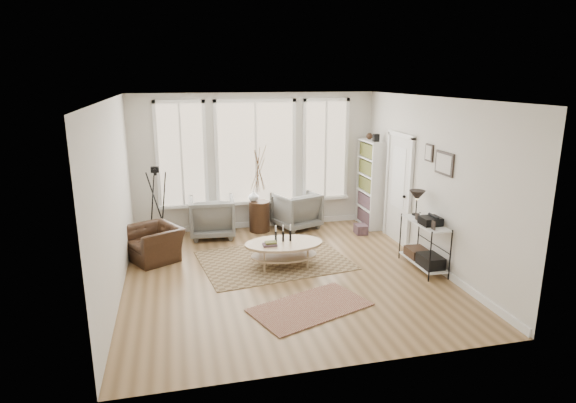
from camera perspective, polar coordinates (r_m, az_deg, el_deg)
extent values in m
plane|color=olive|center=(8.18, -0.40, -8.61)|extent=(5.50, 5.50, 0.00)
plane|color=white|center=(7.52, -0.43, 12.15)|extent=(5.50, 5.50, 0.00)
cube|color=silver|center=(10.36, -3.84, 4.74)|extent=(5.20, 0.04, 2.90)
cube|color=silver|center=(5.18, 6.46, -5.51)|extent=(5.20, 0.04, 2.90)
cube|color=silver|center=(7.59, -19.92, 0.20)|extent=(0.04, 5.50, 2.90)
cube|color=silver|center=(8.67, 16.60, 2.19)|extent=(0.04, 5.50, 2.90)
cube|color=white|center=(10.68, -3.71, -2.63)|extent=(5.10, 0.04, 0.12)
cube|color=white|center=(9.05, 15.88, -6.44)|extent=(0.03, 5.40, 0.12)
cube|color=#D4B281|center=(10.31, -3.84, 5.82)|extent=(1.60, 0.03, 2.10)
cube|color=#D4B281|center=(10.17, -12.52, 5.38)|extent=(0.90, 0.03, 2.10)
cube|color=#D4B281|center=(10.67, 4.43, 6.11)|extent=(0.90, 0.03, 2.10)
cube|color=white|center=(10.29, -3.82, 5.80)|extent=(1.74, 0.06, 2.24)
cube|color=white|center=(10.15, -12.52, 5.36)|extent=(1.04, 0.06, 2.24)
cube|color=white|center=(10.66, 4.47, 6.09)|extent=(1.04, 0.06, 2.24)
cube|color=white|center=(10.49, -3.71, -0.05)|extent=(4.10, 0.12, 0.06)
cube|color=silver|center=(9.73, 12.97, 1.33)|extent=(0.04, 0.88, 2.10)
cube|color=white|center=(9.67, 12.95, 2.77)|extent=(0.01, 0.55, 1.20)
cube|color=white|center=(9.30, 14.21, 0.64)|extent=(0.06, 0.08, 2.18)
cube|color=white|center=(10.15, 11.69, 1.95)|extent=(0.06, 0.08, 2.18)
cube|color=white|center=(9.54, 13.27, 7.71)|extent=(0.06, 1.06, 0.08)
sphere|color=black|center=(9.43, 13.59, 0.57)|extent=(0.06, 0.06, 0.06)
cube|color=white|center=(10.27, 10.60, 1.59)|extent=(0.30, 0.03, 1.90)
cube|color=white|center=(11.01, 8.88, 2.53)|extent=(0.30, 0.03, 1.90)
cube|color=white|center=(10.70, 10.45, 2.11)|extent=(0.02, 0.85, 1.90)
cube|color=white|center=(10.64, 9.71, 2.08)|extent=(0.30, 0.81, 1.90)
cube|color=brown|center=(10.64, 9.71, 2.08)|extent=(0.24, 0.75, 1.76)
cube|color=black|center=(10.29, 10.39, 7.45)|extent=(0.12, 0.10, 0.16)
sphere|color=#331D11|center=(10.61, 9.63, 7.64)|extent=(0.14, 0.14, 0.14)
cube|color=white|center=(8.69, 15.67, -6.89)|extent=(0.37, 1.07, 0.03)
cube|color=white|center=(8.46, 15.99, -2.47)|extent=(0.37, 1.07, 0.02)
cylinder|color=black|center=(8.07, 16.50, -6.32)|extent=(0.02, 0.02, 0.85)
cylinder|color=black|center=(8.25, 18.68, -6.04)|extent=(0.02, 0.02, 0.85)
cylinder|color=black|center=(8.94, 13.16, -4.02)|extent=(0.02, 0.02, 0.85)
cylinder|color=black|center=(9.10, 15.20, -3.82)|extent=(0.02, 0.02, 0.85)
cylinder|color=black|center=(8.74, 14.91, -1.48)|extent=(0.14, 0.14, 0.02)
cylinder|color=black|center=(8.70, 14.97, -0.59)|extent=(0.02, 0.02, 0.30)
cone|color=black|center=(8.65, 15.06, 0.69)|extent=(0.28, 0.28, 0.18)
cube|color=black|center=(8.31, 16.53, -2.20)|extent=(0.32, 0.30, 0.13)
cube|color=black|center=(8.45, 16.53, -6.78)|extent=(0.32, 0.45, 0.20)
cube|color=#331D11|center=(8.83, 15.02, -5.85)|extent=(0.32, 0.40, 0.16)
cube|color=black|center=(8.04, 16.86, -2.73)|extent=(0.02, 0.10, 0.14)
cube|color=black|center=(8.49, 15.05, -1.75)|extent=(0.02, 0.10, 0.12)
cube|color=black|center=(8.24, 18.05, 4.30)|extent=(0.03, 0.52, 0.38)
cube|color=silver|center=(8.24, 17.96, 4.30)|extent=(0.01, 0.44, 0.30)
cube|color=black|center=(8.65, 16.40, 5.56)|extent=(0.03, 0.24, 0.30)
cube|color=silver|center=(8.65, 16.31, 5.56)|extent=(0.01, 0.18, 0.24)
cube|color=brown|center=(8.75, -1.70, -6.95)|extent=(2.78, 2.24, 0.01)
cube|color=maroon|center=(7.08, 2.64, -12.38)|extent=(1.88, 1.46, 0.01)
ellipsoid|color=tan|center=(8.45, -0.49, -6.39)|extent=(1.18, 0.77, 0.03)
ellipsoid|color=tan|center=(8.38, -0.50, -5.01)|extent=(1.38, 0.90, 0.04)
cylinder|color=tan|center=(8.19, -2.75, -7.13)|extent=(0.04, 0.04, 0.39)
cylinder|color=tan|center=(8.35, 2.38, -6.68)|extent=(0.04, 0.04, 0.39)
cylinder|color=tan|center=(8.58, -3.28, -6.08)|extent=(0.04, 0.04, 0.39)
cylinder|color=tan|center=(8.73, 1.61, -5.69)|extent=(0.04, 0.04, 0.39)
cylinder|color=black|center=(8.36, -1.45, -4.19)|extent=(0.04, 0.04, 0.19)
cylinder|color=black|center=(8.39, -0.58, -4.13)|extent=(0.04, 0.04, 0.19)
cylinder|color=black|center=(8.42, 0.28, -4.06)|extent=(0.04, 0.04, 0.19)
cube|color=#284524|center=(8.22, -2.11, -5.02)|extent=(0.24, 0.17, 0.06)
imported|color=slate|center=(10.04, -8.96, -1.79)|extent=(0.95, 0.97, 0.83)
imported|color=slate|center=(10.48, 0.99, -1.03)|extent=(1.10, 1.11, 0.79)
cylinder|color=#331D11|center=(10.29, -3.40, -1.75)|extent=(0.44, 0.44, 0.66)
imported|color=silver|center=(10.20, -4.10, 0.68)|extent=(0.25, 0.25, 0.24)
imported|color=#331D11|center=(9.04, -15.60, -4.78)|extent=(1.22, 1.17, 0.61)
cylinder|color=black|center=(9.55, -15.47, 3.21)|extent=(0.07, 0.07, 0.07)
cube|color=black|center=(9.53, -15.50, 3.66)|extent=(0.16, 0.11, 0.11)
cylinder|color=black|center=(9.45, -15.52, 3.56)|extent=(0.07, 0.09, 0.07)
cube|color=brown|center=(10.28, 8.62, -3.26)|extent=(0.26, 0.32, 0.19)
cube|color=brown|center=(10.26, 8.68, -3.39)|extent=(0.22, 0.27, 0.16)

